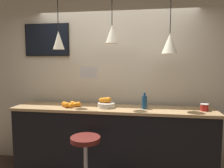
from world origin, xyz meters
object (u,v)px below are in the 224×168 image
at_px(bar_stool, 86,157).
at_px(mounted_tv, 47,40).
at_px(juice_bottle, 144,102).
at_px(fruit_bowl, 106,103).
at_px(spread_jar, 204,107).

relative_size(bar_stool, mounted_tv, 1.01).
bearing_deg(juice_bottle, mounted_tv, 168.28).
relative_size(bar_stool, juice_bottle, 3.26).
xyz_separation_m(fruit_bowl, spread_jar, (1.38, -0.00, -0.01)).
distance_m(fruit_bowl, juice_bottle, 0.56).
relative_size(juice_bottle, spread_jar, 2.14).
bearing_deg(spread_jar, juice_bottle, -180.00).
height_order(fruit_bowl, juice_bottle, juice_bottle).
distance_m(bar_stool, mounted_tv, 1.99).
height_order(fruit_bowl, spread_jar, fruit_bowl).
bearing_deg(mounted_tv, spread_jar, -7.84).
xyz_separation_m(spread_jar, mounted_tv, (-2.43, 0.33, 0.98)).
height_order(spread_jar, mounted_tv, mounted_tv).
distance_m(bar_stool, juice_bottle, 1.10).
relative_size(bar_stool, spread_jar, 6.98).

